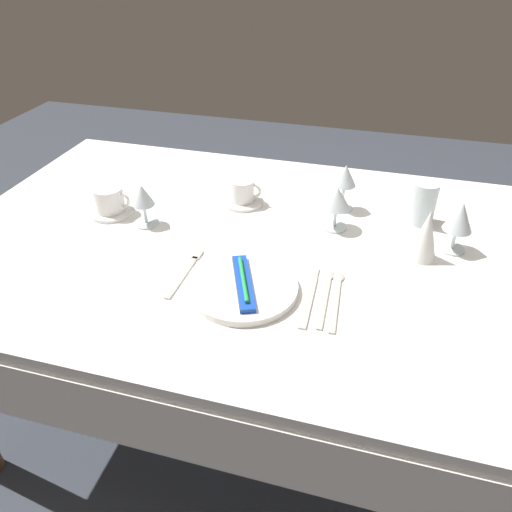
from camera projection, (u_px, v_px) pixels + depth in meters
name	position (u px, v px, depth m)	size (l,w,h in m)	color
ground_plane	(264.00, 411.00, 1.76)	(6.00, 6.00, 0.00)	#383D47
dining_table	(266.00, 266.00, 1.38)	(1.80, 1.11, 0.74)	white
dinner_plate	(243.00, 287.00, 1.15)	(0.26, 0.26, 0.02)	white
toothbrush_package	(243.00, 282.00, 1.14)	(0.11, 0.21, 0.02)	blue
fork_outer	(186.00, 271.00, 1.22)	(0.02, 0.21, 0.00)	beige
dinner_knife	(309.00, 298.00, 1.13)	(0.02, 0.23, 0.00)	beige
spoon_soup	(326.00, 291.00, 1.15)	(0.03, 0.22, 0.01)	beige
spoon_dessert	(337.00, 293.00, 1.14)	(0.03, 0.23, 0.01)	beige
saucer_left	(243.00, 202.00, 1.51)	(0.13, 0.13, 0.01)	white
coffee_cup_left	(243.00, 190.00, 1.49)	(0.10, 0.07, 0.07)	white
saucer_right	(112.00, 212.00, 1.46)	(0.13, 0.13, 0.01)	white
coffee_cup_right	(110.00, 199.00, 1.44)	(0.11, 0.09, 0.07)	white
wine_glass_centre	(143.00, 198.00, 1.37)	(0.07, 0.07, 0.13)	silver
wine_glass_left	(345.00, 178.00, 1.43)	(0.07, 0.07, 0.15)	silver
wine_glass_right	(337.00, 200.00, 1.34)	(0.08, 0.08, 0.13)	silver
wine_glass_far	(460.00, 219.00, 1.25)	(0.08, 0.08, 0.14)	silver
drink_tumbler	(422.00, 206.00, 1.39)	(0.07, 0.07, 0.13)	silver
napkin_folded	(426.00, 235.00, 1.23)	(0.07, 0.07, 0.14)	white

